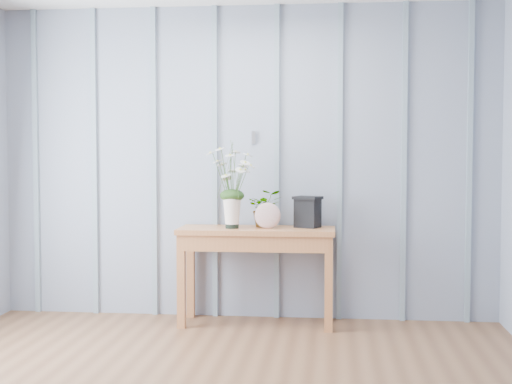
# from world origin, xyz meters

# --- Properties ---
(room_shell) EXTENTS (4.00, 4.50, 2.50)m
(room_shell) POSITION_xyz_m (0.00, 0.92, 1.99)
(room_shell) COLOR #8D97AC
(room_shell) RESTS_ON ground
(sideboard) EXTENTS (1.20, 0.45, 0.75)m
(sideboard) POSITION_xyz_m (0.11, 1.99, 0.64)
(sideboard) COLOR #AE6839
(sideboard) RESTS_ON ground
(daisy_vase) EXTENTS (0.46, 0.35, 0.65)m
(daisy_vase) POSITION_xyz_m (-0.07, 1.95, 1.16)
(daisy_vase) COLOR black
(daisy_vase) RESTS_ON sideboard
(spider_plant) EXTENTS (0.29, 0.26, 0.29)m
(spider_plant) POSITION_xyz_m (0.17, 2.09, 0.90)
(spider_plant) COLOR #1B3C14
(spider_plant) RESTS_ON sideboard
(felt_disc_vessel) EXTENTS (0.20, 0.07, 0.20)m
(felt_disc_vessel) POSITION_xyz_m (0.20, 1.95, 0.85)
(felt_disc_vessel) COLOR #985565
(felt_disc_vessel) RESTS_ON sideboard
(carved_box) EXTENTS (0.24, 0.22, 0.24)m
(carved_box) POSITION_xyz_m (0.50, 2.06, 0.87)
(carved_box) COLOR black
(carved_box) RESTS_ON sideboard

